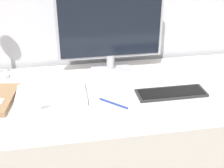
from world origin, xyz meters
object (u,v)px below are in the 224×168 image
monitor (110,29)px  keyboard (171,93)px  laptop (51,95)px  ereader (51,93)px  pen (114,103)px

monitor → keyboard: size_ratio=1.70×
keyboard → laptop: size_ratio=1.02×
keyboard → ereader: bearing=174.3°
ereader → pen: bearing=-20.1°
keyboard → laptop: bearing=173.0°
monitor → laptop: monitor is taller
keyboard → laptop: (-0.54, 0.07, 0.01)m
laptop → monitor: bearing=38.3°
laptop → pen: (0.26, -0.11, -0.01)m
pen → monitor: bearing=82.2°
monitor → ereader: (-0.31, -0.26, -0.20)m
ereader → monitor: bearing=39.5°
keyboard → pen: size_ratio=2.91×
keyboard → pen: (-0.28, -0.04, -0.00)m
monitor → ereader: size_ratio=2.58×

